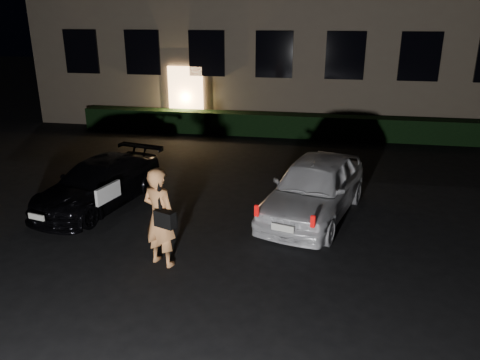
# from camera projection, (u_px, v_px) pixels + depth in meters

# --- Properties ---
(ground) EXTENTS (80.00, 80.00, 0.00)m
(ground) POSITION_uv_depth(u_px,v_px,m) (202.00, 278.00, 8.36)
(ground) COLOR black
(ground) RESTS_ON ground
(hedge) EXTENTS (15.00, 0.70, 0.85)m
(hedge) POSITION_uv_depth(u_px,v_px,m) (271.00, 125.00, 17.94)
(hedge) COLOR black
(hedge) RESTS_ON ground
(sedan) EXTENTS (2.39, 4.11, 1.12)m
(sedan) POSITION_uv_depth(u_px,v_px,m) (99.00, 183.00, 11.38)
(sedan) COLOR black
(sedan) RESTS_ON ground
(hatch) EXTENTS (2.69, 4.38, 1.39)m
(hatch) POSITION_uv_depth(u_px,v_px,m) (314.00, 187.00, 10.73)
(hatch) COLOR white
(hatch) RESTS_ON ground
(man) EXTENTS (0.81, 0.69, 1.91)m
(man) POSITION_uv_depth(u_px,v_px,m) (160.00, 217.00, 8.53)
(man) COLOR #DF9052
(man) RESTS_ON ground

